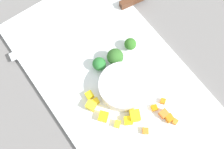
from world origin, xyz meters
The scene contains 20 objects.
ground_plane centered at (0.00, 0.00, 0.00)m, with size 4.00×4.00×0.00m, color slate.
cutting_board centered at (0.00, 0.00, 0.01)m, with size 0.55×0.31×0.01m, color white.
prep_bowl centered at (0.04, 0.00, 0.03)m, with size 0.11×0.11×0.04m, color white.
chef_knife centered at (-0.14, 0.08, 0.02)m, with size 0.07×0.37×0.02m.
carrot_dice_0 centered at (0.14, 0.04, 0.02)m, with size 0.02×0.02×0.01m, color orange.
carrot_dice_1 centered at (0.12, 0.03, 0.02)m, with size 0.01×0.01×0.01m, color orange.
carrot_dice_2 centered at (0.12, 0.06, 0.02)m, with size 0.01×0.01×0.01m, color orange.
carrot_dice_3 centered at (0.17, 0.05, 0.02)m, with size 0.01×0.01×0.01m, color orange.
carrot_dice_4 centered at (0.15, 0.04, 0.02)m, with size 0.02×0.02×0.01m, color orange.
carrot_dice_5 centered at (0.14, -0.02, 0.02)m, with size 0.01×0.01×0.01m, color orange.
pepper_dice_0 centered at (0.07, -0.07, 0.02)m, with size 0.02×0.02×0.02m, color yellow.
pepper_dice_1 centered at (0.11, -0.02, 0.02)m, with size 0.02×0.02×0.02m, color yellow.
pepper_dice_2 centered at (0.03, -0.08, 0.02)m, with size 0.02×0.02×0.02m, color yellow.
pepper_dice_3 centered at (0.11, -0.03, 0.02)m, with size 0.02×0.02×0.01m, color yellow.
pepper_dice_4 centered at (0.10, -0.06, 0.02)m, with size 0.01×0.02×0.01m, color yellow.
pepper_dice_5 centered at (0.03, -0.07, 0.02)m, with size 0.01×0.01×0.01m, color yellow.
pepper_dice_6 centered at (0.01, -0.07, 0.02)m, with size 0.02×0.02×0.01m, color yellow.
broccoli_floret_0 centered at (-0.03, 0.08, 0.03)m, with size 0.03×0.03×0.03m.
broccoli_floret_1 centered at (-0.04, -0.01, 0.03)m, with size 0.03×0.03×0.03m.
broccoli_floret_2 centered at (-0.03, 0.03, 0.04)m, with size 0.04×0.04×0.04m.
Camera 1 is at (0.18, -0.13, 0.61)m, focal length 44.07 mm.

